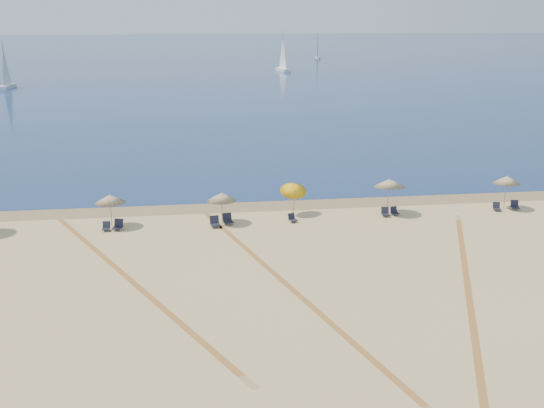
# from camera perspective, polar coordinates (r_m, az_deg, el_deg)

# --- Properties ---
(ground) EXTENTS (160.00, 160.00, 0.00)m
(ground) POSITION_cam_1_polar(r_m,az_deg,el_deg) (25.94, 6.01, -15.59)
(ground) COLOR tan
(ground) RESTS_ON ground
(ocean) EXTENTS (500.00, 500.00, 0.00)m
(ocean) POSITION_cam_1_polar(r_m,az_deg,el_deg) (246.70, -6.41, 13.47)
(ocean) COLOR #0C2151
(ocean) RESTS_ON ground
(wet_sand) EXTENTS (500.00, 500.00, 0.00)m
(wet_sand) POSITION_cam_1_polar(r_m,az_deg,el_deg) (47.63, -0.63, -0.12)
(wet_sand) COLOR olive
(wet_sand) RESTS_ON ground
(umbrella_1) EXTENTS (2.01, 2.01, 2.32)m
(umbrella_1) POSITION_cam_1_polar(r_m,az_deg,el_deg) (43.61, -14.33, 0.45)
(umbrella_1) COLOR gray
(umbrella_1) RESTS_ON ground
(umbrella_2) EXTENTS (1.95, 1.95, 2.25)m
(umbrella_2) POSITION_cam_1_polar(r_m,az_deg,el_deg) (43.13, -4.54, 0.66)
(umbrella_2) COLOR gray
(umbrella_2) RESTS_ON ground
(umbrella_3) EXTENTS (1.88, 1.94, 2.66)m
(umbrella_3) POSITION_cam_1_polar(r_m,az_deg,el_deg) (44.80, 1.93, 1.46)
(umbrella_3) COLOR gray
(umbrella_3) RESTS_ON ground
(umbrella_4) EXTENTS (2.22, 2.26, 2.67)m
(umbrella_4) POSITION_cam_1_polar(r_m,az_deg,el_deg) (45.73, 10.47, 1.87)
(umbrella_4) COLOR gray
(umbrella_4) RESTS_ON ground
(umbrella_5) EXTENTS (1.96, 1.98, 2.55)m
(umbrella_5) POSITION_cam_1_polar(r_m,az_deg,el_deg) (49.25, 20.32, 2.05)
(umbrella_5) COLOR gray
(umbrella_5) RESTS_ON ground
(chair_2) EXTENTS (0.54, 0.62, 0.60)m
(chair_2) POSITION_cam_1_polar(r_m,az_deg,el_deg) (43.47, -14.65, -1.99)
(chair_2) COLOR black
(chair_2) RESTS_ON ground
(chair_3) EXTENTS (0.75, 0.83, 0.72)m
(chair_3) POSITION_cam_1_polar(r_m,az_deg,el_deg) (43.42, -13.64, -1.87)
(chair_3) COLOR black
(chair_3) RESTS_ON ground
(chair_4) EXTENTS (0.72, 0.81, 0.74)m
(chair_4) POSITION_cam_1_polar(r_m,az_deg,el_deg) (42.95, -5.15, -1.64)
(chair_4) COLOR black
(chair_4) RESTS_ON ground
(chair_5) EXTENTS (0.76, 0.84, 0.74)m
(chair_5) POSITION_cam_1_polar(r_m,az_deg,el_deg) (43.46, -3.99, -1.39)
(chair_5) COLOR black
(chair_5) RESTS_ON ground
(chair_6) EXTENTS (0.67, 0.72, 0.59)m
(chair_6) POSITION_cam_1_polar(r_m,az_deg,el_deg) (43.83, 1.84, -1.29)
(chair_6) COLOR black
(chair_6) RESTS_ON ground
(chair_7) EXTENTS (0.57, 0.65, 0.64)m
(chair_7) POSITION_cam_1_polar(r_m,az_deg,el_deg) (45.73, 10.13, -0.74)
(chair_7) COLOR black
(chair_7) RESTS_ON ground
(chair_8) EXTENTS (0.61, 0.68, 0.60)m
(chair_8) POSITION_cam_1_polar(r_m,az_deg,el_deg) (46.12, 10.93, -0.66)
(chair_8) COLOR black
(chair_8) RESTS_ON ground
(chair_9) EXTENTS (0.62, 0.69, 0.61)m
(chair_9) POSITION_cam_1_polar(r_m,az_deg,el_deg) (49.10, 19.51, -0.26)
(chair_9) COLOR black
(chair_9) RESTS_ON ground
(chair_10) EXTENTS (0.66, 0.73, 0.66)m
(chair_10) POSITION_cam_1_polar(r_m,az_deg,el_deg) (49.90, 20.95, -0.12)
(chair_10) COLOR black
(chair_10) RESTS_ON ground
(sailboat_0) EXTENTS (2.08, 6.12, 8.94)m
(sailboat_0) POSITION_cam_1_polar(r_m,az_deg,el_deg) (133.07, -22.76, 10.71)
(sailboat_0) COLOR white
(sailboat_0) RESTS_ON ocean
(sailboat_1) EXTENTS (2.94, 6.68, 9.65)m
(sailboat_1) POSITION_cam_1_polar(r_m,az_deg,el_deg) (160.50, 0.98, 12.88)
(sailboat_1) COLOR white
(sailboat_1) RESTS_ON ocean
(sailboat_2) EXTENTS (2.93, 5.46, 7.91)m
(sailboat_2) POSITION_cam_1_polar(r_m,az_deg,el_deg) (203.39, 4.10, 13.51)
(sailboat_2) COLOR white
(sailboat_2) RESTS_ON ocean
(tire_tracks) EXTENTS (55.27, 44.64, 0.00)m
(tire_tracks) POSITION_cam_1_polar(r_m,az_deg,el_deg) (34.48, 0.72, -6.90)
(tire_tracks) COLOR tan
(tire_tracks) RESTS_ON ground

